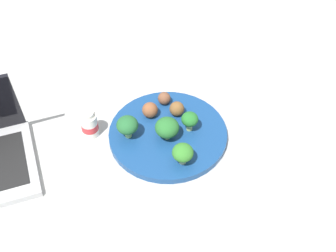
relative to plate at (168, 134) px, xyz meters
name	(u,v)px	position (x,y,z in m)	size (l,w,h in m)	color
ground_plane	(168,136)	(0.00, 0.00, -0.01)	(4.00, 4.00, 0.00)	#B2B2AD
plate	(168,134)	(0.00, 0.00, 0.00)	(0.28, 0.28, 0.02)	navy
broccoli_floret_mid_right	(190,120)	(-0.05, -0.01, 0.04)	(0.04, 0.04, 0.05)	#A4BA6B
broccoli_floret_front_left	(127,125)	(0.09, 0.02, 0.04)	(0.05, 0.05, 0.06)	#9BCF73
broccoli_floret_front_right	(183,153)	(-0.04, 0.09, 0.04)	(0.05, 0.05, 0.05)	#A2BB83
broccoli_floret_far_rim	(167,128)	(0.00, 0.02, 0.04)	(0.06, 0.06, 0.06)	#9AB969
meatball_front_right	(150,110)	(0.05, -0.05, 0.03)	(0.04, 0.04, 0.04)	brown
meatball_center	(164,98)	(0.02, -0.10, 0.02)	(0.03, 0.03, 0.03)	brown
meatball_back_right	(177,109)	(-0.01, -0.06, 0.03)	(0.04, 0.04, 0.04)	brown
napkin	(273,139)	(-0.25, -0.02, -0.01)	(0.17, 0.12, 0.01)	white
fork	(271,143)	(-0.24, 0.00, 0.00)	(0.12, 0.02, 0.01)	silver
knife	(270,132)	(-0.24, -0.04, 0.00)	(0.15, 0.02, 0.01)	silver
yogurt_bottle	(90,125)	(0.18, 0.01, 0.02)	(0.04, 0.04, 0.07)	white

